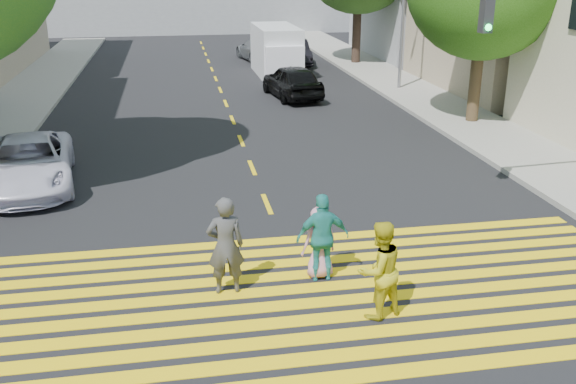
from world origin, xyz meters
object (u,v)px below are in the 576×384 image
object	(u,v)px
pedestrian_man	(225,246)
pedestrian_extra	(323,237)
white_van	(277,53)
pedestrian_woman	(379,270)
pedestrian_child	(320,242)
dark_car_near	(292,81)
silver_car	(259,49)
white_sedan	(29,163)
dark_car_parked	(295,52)
traffic_signal	(575,62)

from	to	relation	value
pedestrian_man	pedestrian_extra	world-z (taller)	pedestrian_man
pedestrian_man	white_van	distance (m)	23.16
pedestrian_woman	pedestrian_child	xyz separation A→B (m)	(-0.66, 1.61, -0.16)
pedestrian_child	dark_car_near	world-z (taller)	dark_car_near
pedestrian_extra	silver_car	size ratio (longest dim) A/B	0.37
pedestrian_child	white_van	world-z (taller)	white_van
pedestrian_child	white_sedan	distance (m)	9.07
silver_car	pedestrian_man	bearing A→B (deg)	71.26
pedestrian_child	white_sedan	xyz separation A→B (m)	(-6.47, 6.36, -0.05)
pedestrian_woman	silver_car	bearing A→B (deg)	-113.59
pedestrian_child	white_van	xyz separation A→B (m)	(2.80, 22.38, 0.48)
white_sedan	dark_car_near	bearing A→B (deg)	41.50
pedestrian_man	dark_car_parked	xyz separation A→B (m)	(6.20, 26.16, -0.24)
pedestrian_woman	white_sedan	size ratio (longest dim) A/B	0.36
pedestrian_man	dark_car_near	size ratio (longest dim) A/B	0.43
dark_car_parked	pedestrian_woman	bearing A→B (deg)	-95.34
pedestrian_man	dark_car_near	bearing A→B (deg)	-106.00
white_sedan	silver_car	distance (m)	23.14
pedestrian_child	traffic_signal	xyz separation A→B (m)	(6.64, 2.73, 2.82)
pedestrian_man	dark_car_parked	bearing A→B (deg)	-104.93
white_van	traffic_signal	xyz separation A→B (m)	(3.84, -19.65, 2.34)
white_sedan	pedestrian_child	bearing A→B (deg)	-51.71
dark_car_near	dark_car_parked	world-z (taller)	dark_car_near
pedestrian_woman	dark_car_parked	size ratio (longest dim) A/B	0.41
dark_car_parked	dark_car_near	bearing A→B (deg)	-98.96
pedestrian_extra	silver_car	xyz separation A→B (m)	(2.54, 27.77, -0.19)
dark_car_near	silver_car	size ratio (longest dim) A/B	0.94
pedestrian_woman	pedestrian_extra	world-z (taller)	pedestrian_woman
dark_car_parked	traffic_signal	size ratio (longest dim) A/B	0.77
pedestrian_man	pedestrian_woman	world-z (taller)	pedestrian_man
dark_car_near	traffic_signal	world-z (taller)	traffic_signal
dark_car_near	white_van	world-z (taller)	white_van
white_sedan	dark_car_near	size ratio (longest dim) A/B	1.11
silver_car	white_van	xyz separation A→B (m)	(0.22, -5.28, 0.52)
pedestrian_child	dark_car_parked	world-z (taller)	pedestrian_child
dark_car_near	pedestrian_extra	bearing A→B (deg)	73.16
dark_car_near	pedestrian_child	bearing A→B (deg)	72.99
dark_car_parked	traffic_signal	world-z (taller)	traffic_signal
pedestrian_child	pedestrian_extra	xyz separation A→B (m)	(0.03, -0.11, 0.15)
pedestrian_extra	white_van	world-z (taller)	white_van
white_sedan	dark_car_parked	world-z (taller)	dark_car_parked
silver_car	dark_car_parked	size ratio (longest dim) A/B	1.09
pedestrian_woman	pedestrian_child	distance (m)	1.74
pedestrian_woman	dark_car_near	xyz separation A→B (m)	(1.88, 18.23, -0.13)
silver_car	white_van	size ratio (longest dim) A/B	0.86
white_sedan	silver_car	xyz separation A→B (m)	(9.05, 21.29, 0.00)
white_sedan	dark_car_parked	bearing A→B (deg)	53.63
pedestrian_woman	pedestrian_extra	distance (m)	1.62
pedestrian_child	silver_car	distance (m)	27.77
dark_car_near	white_van	bearing A→B (deg)	-100.86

